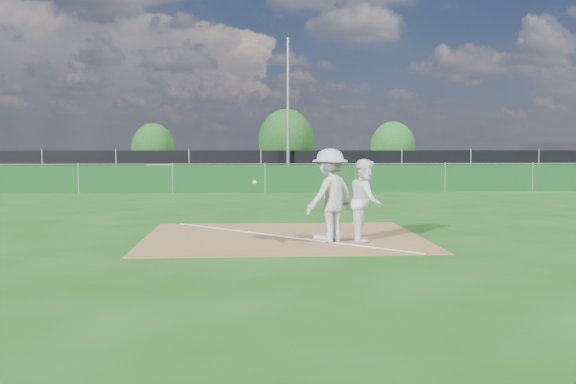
# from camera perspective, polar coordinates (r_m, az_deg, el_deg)

# --- Properties ---
(ground) EXTENTS (90.00, 90.00, 0.00)m
(ground) POSITION_cam_1_polar(r_m,az_deg,el_deg) (23.03, -1.70, -0.92)
(ground) COLOR #144A10
(ground) RESTS_ON ground
(infield_dirt) EXTENTS (6.00, 5.00, 0.02)m
(infield_dirt) POSITION_cam_1_polar(r_m,az_deg,el_deg) (14.10, -0.44, -4.02)
(infield_dirt) COLOR brown
(infield_dirt) RESTS_ON ground
(foul_line) EXTENTS (5.01, 5.01, 0.01)m
(foul_line) POSITION_cam_1_polar(r_m,az_deg,el_deg) (14.09, -0.44, -3.96)
(foul_line) COLOR white
(foul_line) RESTS_ON infield_dirt
(green_fence) EXTENTS (44.00, 0.05, 1.20)m
(green_fence) POSITION_cam_1_polar(r_m,az_deg,el_deg) (27.98, -2.06, 1.18)
(green_fence) COLOR #103B17
(green_fence) RESTS_ON ground
(dirt_mound) EXTENTS (3.38, 2.60, 1.17)m
(dirt_mound) POSITION_cam_1_polar(r_m,az_deg,el_deg) (31.75, -11.30, 1.41)
(dirt_mound) COLOR #A27B4E
(dirt_mound) RESTS_ON ground
(black_fence) EXTENTS (46.00, 0.04, 1.80)m
(black_fence) POSITION_cam_1_polar(r_m,az_deg,el_deg) (35.96, -2.42, 2.28)
(black_fence) COLOR black
(black_fence) RESTS_ON ground
(parking_lot) EXTENTS (46.00, 9.00, 0.01)m
(parking_lot) POSITION_cam_1_polar(r_m,az_deg,el_deg) (40.99, -2.57, 1.24)
(parking_lot) COLOR black
(parking_lot) RESTS_ON ground
(light_pole) EXTENTS (0.16, 0.16, 8.00)m
(light_pole) POSITION_cam_1_polar(r_m,az_deg,el_deg) (35.77, 0.00, 7.24)
(light_pole) COLOR slate
(light_pole) RESTS_ON ground
(first_base) EXTENTS (0.36, 0.36, 0.07)m
(first_base) POSITION_cam_1_polar(r_m,az_deg,el_deg) (13.94, 3.01, -3.93)
(first_base) COLOR silver
(first_base) RESTS_ON infield_dirt
(play_at_first) EXTENTS (2.29, 1.35, 1.93)m
(play_at_first) POSITION_cam_1_polar(r_m,az_deg,el_deg) (13.19, 3.75, -0.32)
(play_at_first) COLOR silver
(play_at_first) RESTS_ON infield_dirt
(runner) EXTENTS (0.80, 0.95, 1.73)m
(runner) POSITION_cam_1_polar(r_m,az_deg,el_deg) (13.50, 6.91, -0.74)
(runner) COLOR white
(runner) RESTS_ON ground
(car_left) EXTENTS (4.63, 2.31, 1.52)m
(car_left) POSITION_cam_1_polar(r_m,az_deg,el_deg) (40.56, -11.37, 2.21)
(car_left) COLOR #A0A3A7
(car_left) RESTS_ON parking_lot
(car_mid) EXTENTS (5.26, 3.54, 1.64)m
(car_mid) POSITION_cam_1_polar(r_m,az_deg,el_deg) (40.39, -3.51, 2.37)
(car_mid) COLOR black
(car_mid) RESTS_ON parking_lot
(car_right) EXTENTS (5.37, 3.83, 1.44)m
(car_right) POSITION_cam_1_polar(r_m,az_deg,el_deg) (40.29, 2.54, 2.23)
(car_right) COLOR black
(car_right) RESTS_ON parking_lot
(tree_left) EXTENTS (3.13, 3.13, 3.71)m
(tree_left) POSITION_cam_1_polar(r_m,az_deg,el_deg) (47.22, -11.88, 3.83)
(tree_left) COLOR #382316
(tree_left) RESTS_ON ground
(tree_mid) EXTENTS (3.98, 3.98, 4.72)m
(tree_mid) POSITION_cam_1_polar(r_m,az_deg,el_deg) (46.11, -0.17, 4.57)
(tree_mid) COLOR #382316
(tree_mid) RESTS_ON ground
(tree_right) EXTENTS (3.27, 3.27, 3.88)m
(tree_right) POSITION_cam_1_polar(r_m,az_deg,el_deg) (47.81, 9.29, 3.97)
(tree_right) COLOR #382316
(tree_right) RESTS_ON ground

